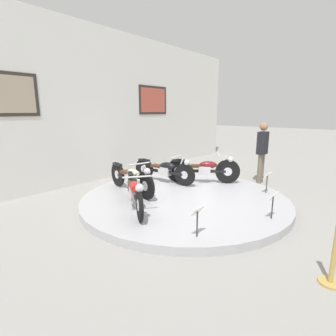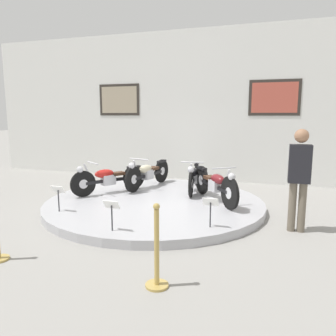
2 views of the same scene
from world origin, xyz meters
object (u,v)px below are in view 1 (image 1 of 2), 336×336
object	(u,v)px
motorcycle_red	(135,191)
info_placard_front_left	(197,215)
info_placard_front_centre	(273,200)
stanchion_post_left_of_entry	(334,259)
motorcycle_cream	(131,177)
motorcycle_maroon	(204,169)
motorcycle_black	(165,169)
info_placard_front_right	(267,178)
visitor_standing	(262,149)

from	to	relation	value
motorcycle_red	info_placard_front_left	size ratio (longest dim) A/B	3.18
motorcycle_red	info_placard_front_left	bearing A→B (deg)	-96.80
info_placard_front_centre	stanchion_post_left_of_entry	size ratio (longest dim) A/B	0.50
motorcycle_cream	motorcycle_maroon	bearing A→B (deg)	-24.21
stanchion_post_left_of_entry	motorcycle_cream	bearing A→B (deg)	82.48
motorcycle_maroon	info_placard_front_centre	distance (m)	2.64
info_placard_front_left	motorcycle_black	bearing A→B (deg)	50.11
motorcycle_maroon	info_placard_front_centre	bearing A→B (deg)	-119.15
motorcycle_maroon	info_placard_front_left	bearing A→B (deg)	-149.15
info_placard_front_centre	info_placard_front_right	bearing A→B (deg)	23.67
motorcycle_maroon	visitor_standing	bearing A→B (deg)	-31.16
info_placard_front_left	motorcycle_red	bearing A→B (deg)	83.20
motorcycle_black	visitor_standing	size ratio (longest dim) A/B	1.09
motorcycle_red	motorcycle_maroon	world-z (taller)	motorcycle_maroon
info_placard_front_right	visitor_standing	distance (m)	1.63
stanchion_post_left_of_entry	visitor_standing	bearing A→B (deg)	31.67
visitor_standing	info_placard_front_centre	bearing A→B (deg)	-154.90
motorcycle_red	motorcycle_cream	bearing A→B (deg)	51.82
motorcycle_black	info_placard_front_left	xyz separation A→B (m)	(-2.09, -2.51, -0.00)
info_placard_front_centre	info_placard_front_right	xyz separation A→B (m)	(1.48, 0.65, 0.00)
motorcycle_black	info_placard_front_right	bearing A→B (deg)	-70.77
motorcycle_red	info_placard_front_centre	distance (m)	2.64
visitor_standing	motorcycle_maroon	bearing A→B (deg)	148.84
motorcycle_black	info_placard_front_left	world-z (taller)	motorcycle_black
motorcycle_red	motorcycle_maroon	size ratio (longest dim) A/B	0.98
info_placard_front_left	info_placard_front_right	distance (m)	2.97
info_placard_front_centre	stanchion_post_left_of_entry	xyz separation A→B (m)	(-1.18, -1.16, -0.18)
motorcycle_black	motorcycle_maroon	xyz separation A→B (m)	(0.68, -0.85, 0.03)
motorcycle_red	motorcycle_black	world-z (taller)	same
info_placard_front_right	motorcycle_red	bearing A→B (deg)	149.22
info_placard_front_centre	motorcycle_black	bearing A→B (deg)	79.06
motorcycle_cream	visitor_standing	size ratio (longest dim) A/B	1.09
motorcycle_black	info_placard_front_centre	xyz separation A→B (m)	(-0.61, -3.16, -0.00)
motorcycle_cream	motorcycle_maroon	distance (m)	2.08
info_placard_front_left	stanchion_post_left_of_entry	world-z (taller)	stanchion_post_left_of_entry
motorcycle_maroon	info_placard_front_left	world-z (taller)	motorcycle_maroon
motorcycle_red	motorcycle_maroon	distance (m)	2.57
motorcycle_maroon	motorcycle_red	bearing A→B (deg)	-179.92
motorcycle_maroon	info_placard_front_left	xyz separation A→B (m)	(-2.77, -1.65, -0.03)
motorcycle_black	visitor_standing	xyz separation A→B (m)	(2.26, -1.81, 0.49)
info_placard_front_left	stanchion_post_left_of_entry	size ratio (longest dim) A/B	0.50
motorcycle_cream	motorcycle_black	world-z (taller)	motorcycle_cream
motorcycle_maroon	info_placard_front_centre	xyz separation A→B (m)	(-1.29, -2.31, -0.03)
motorcycle_black	motorcycle_red	bearing A→B (deg)	-155.75
visitor_standing	stanchion_post_left_of_entry	distance (m)	4.81
motorcycle_cream	motorcycle_maroon	size ratio (longest dim) A/B	1.17
motorcycle_red	stanchion_post_left_of_entry	world-z (taller)	stanchion_post_left_of_entry
motorcycle_cream	info_placard_front_right	xyz separation A→B (m)	(2.10, -2.51, -0.02)
info_placard_front_centre	visitor_standing	xyz separation A→B (m)	(2.87, 1.35, 0.50)
info_placard_front_centre	info_placard_front_right	distance (m)	1.62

